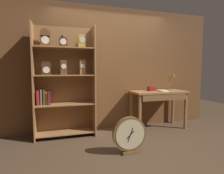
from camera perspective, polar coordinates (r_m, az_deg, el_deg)
ground_plane at (r=3.03m, az=7.14°, el=-19.37°), size 10.00×10.00×0.00m
back_wood_panel at (r=4.00m, az=-0.42°, el=5.70°), size 4.80×0.05×2.60m
bookshelf at (r=3.57m, az=-14.87°, el=2.19°), size 1.11×0.35×2.09m
workbench at (r=4.11m, az=14.35°, el=-2.79°), size 1.19×0.55×0.82m
desk_lamp at (r=4.30m, az=17.98°, el=2.37°), size 0.20×0.20×0.42m
toolbox_small at (r=4.09m, az=12.13°, el=-0.52°), size 0.14×0.13×0.10m
open_repair_manual at (r=4.06m, az=15.49°, el=-1.12°), size 0.17×0.23×0.02m
round_clock_large at (r=2.87m, az=5.46°, el=-14.60°), size 0.53×0.11×0.57m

